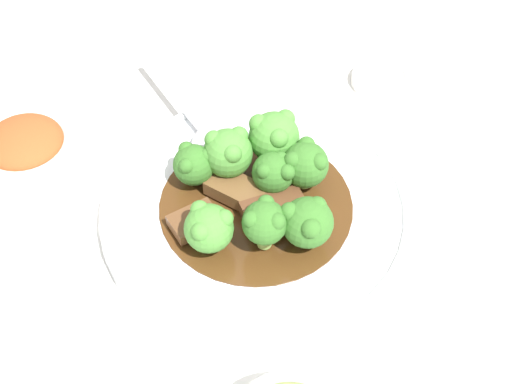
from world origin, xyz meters
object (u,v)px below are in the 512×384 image
at_px(main_plate, 256,208).
at_px(side_bowl_kimchi, 28,153).
at_px(broccoli_floret_7, 305,164).
at_px(broccoli_floret_3, 228,152).
at_px(broccoli_floret_5, 209,227).
at_px(serving_spoon, 211,140).
at_px(broccoli_floret_0, 274,136).
at_px(broccoli_floret_1, 265,222).
at_px(broccoli_floret_6, 305,224).
at_px(beef_strip_2, 277,210).
at_px(sauce_dish, 380,79).
at_px(broccoli_floret_2, 194,164).
at_px(beef_strip_1, 238,191).
at_px(broccoli_floret_4, 276,174).
at_px(beef_strip_0, 195,221).

xyz_separation_m(main_plate, side_bowl_kimchi, (-0.12, 0.20, 0.02)).
bearing_deg(broccoli_floret_7, side_bowl_kimchi, 129.19).
xyz_separation_m(broccoli_floret_3, broccoli_floret_5, (-0.07, -0.05, -0.00)).
xyz_separation_m(broccoli_floret_7, serving_spoon, (-0.03, 0.10, -0.02)).
height_order(broccoli_floret_0, serving_spoon, broccoli_floret_0).
relative_size(broccoli_floret_1, broccoli_floret_6, 1.03).
height_order(broccoli_floret_1, broccoli_floret_3, broccoli_floret_3).
relative_size(beef_strip_2, sauce_dish, 1.04).
height_order(main_plate, broccoli_floret_1, broccoli_floret_1).
distance_m(broccoli_floret_5, side_bowl_kimchi, 0.21).
height_order(broccoli_floret_1, broccoli_floret_2, broccoli_floret_1).
bearing_deg(side_bowl_kimchi, beef_strip_2, -60.42).
xyz_separation_m(broccoli_floret_0, sauce_dish, (0.19, 0.01, -0.05)).
height_order(beef_strip_1, broccoli_floret_6, broccoli_floret_6).
distance_m(beef_strip_2, broccoli_floret_1, 0.04).
distance_m(main_plate, broccoli_floret_6, 0.08).
xyz_separation_m(beef_strip_1, broccoli_floret_7, (0.06, -0.03, 0.02)).
height_order(broccoli_floret_6, broccoli_floret_7, broccoli_floret_6).
bearing_deg(broccoli_floret_0, broccoli_floret_4, -133.32).
distance_m(broccoli_floret_0, broccoli_floret_2, 0.08).
relative_size(beef_strip_1, broccoli_floret_5, 1.38).
relative_size(beef_strip_1, broccoli_floret_1, 1.26).
height_order(beef_strip_0, side_bowl_kimchi, side_bowl_kimchi).
distance_m(beef_strip_2, broccoli_floret_6, 0.05).
height_order(broccoli_floret_4, side_bowl_kimchi, broccoli_floret_4).
bearing_deg(beef_strip_0, serving_spoon, 39.57).
distance_m(broccoli_floret_7, sauce_dish, 0.20).
bearing_deg(sauce_dish, beef_strip_2, -165.04).
relative_size(beef_strip_0, broccoli_floret_2, 1.18).
distance_m(broccoli_floret_2, serving_spoon, 0.05).
bearing_deg(beef_strip_1, sauce_dish, 4.74).
height_order(beef_strip_1, broccoli_floret_7, broccoli_floret_7).
distance_m(broccoli_floret_2, broccoli_floret_3, 0.03).
height_order(main_plate, broccoli_floret_6, broccoli_floret_6).
height_order(broccoli_floret_2, broccoli_floret_5, broccoli_floret_5).
relative_size(main_plate, broccoli_floret_4, 6.73).
xyz_separation_m(main_plate, broccoli_floret_1, (-0.03, -0.04, 0.04)).
distance_m(beef_strip_2, broccoli_floret_4, 0.03).
relative_size(beef_strip_1, broccoli_floret_2, 1.55).
distance_m(broccoli_floret_2, broccoli_floret_6, 0.13).
relative_size(broccoli_floret_7, serving_spoon, 0.24).
bearing_deg(broccoli_floret_6, broccoli_floret_3, 85.27).
bearing_deg(broccoli_floret_3, broccoli_floret_4, -70.38).
height_order(beef_strip_2, broccoli_floret_5, broccoli_floret_5).
bearing_deg(broccoli_floret_4, main_plate, 172.00).
distance_m(broccoli_floret_0, broccoli_floret_6, 0.11).
xyz_separation_m(beef_strip_2, sauce_dish, (0.23, 0.06, -0.02)).
distance_m(beef_strip_2, broccoli_floret_5, 0.07).
bearing_deg(broccoli_floret_4, side_bowl_kimchi, 126.18).
bearing_deg(broccoli_floret_1, broccoli_floret_3, 67.38).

